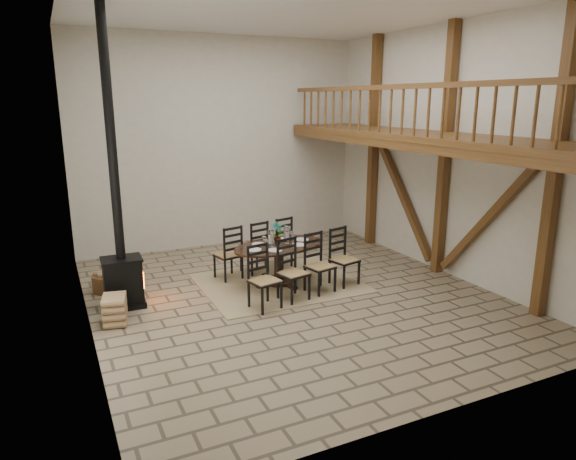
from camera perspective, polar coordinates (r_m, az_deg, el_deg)
name	(u,v)px	position (r m, az deg, el deg)	size (l,w,h in m)	color
ground	(293,296)	(9.55, 0.56, -7.37)	(8.00, 8.00, 0.00)	#8A795C
room_shell	(353,129)	(9.47, 7.22, 11.09)	(7.02, 8.02, 5.01)	beige
rug	(279,283)	(10.19, -1.00, -5.89)	(3.00, 2.50, 0.02)	#9E8665
dining_table	(282,265)	(9.99, -0.69, -3.91)	(2.49, 2.55, 1.24)	black
wood_stove	(120,245)	(9.20, -18.16, -1.61)	(0.70, 0.55, 5.00)	black
log_basket	(106,282)	(10.32, -19.61, -5.50)	(0.49, 0.49, 0.41)	brown
log_stack	(115,310)	(8.80, -18.68, -8.41)	(0.45, 0.55, 0.49)	tan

